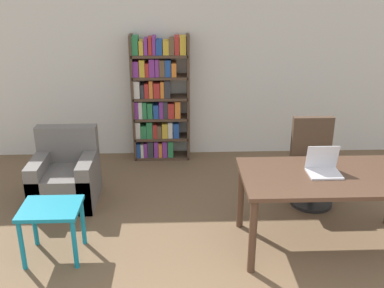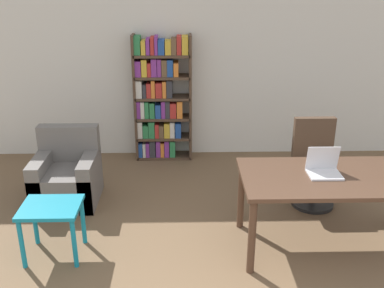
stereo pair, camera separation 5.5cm
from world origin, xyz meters
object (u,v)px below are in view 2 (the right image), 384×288
(side_table_blue, at_px, (51,215))
(bookshelf, at_px, (160,99))
(office_chair, at_px, (314,165))
(laptop, at_px, (324,168))
(armchair, at_px, (67,178))
(desk, at_px, (333,185))

(side_table_blue, relative_size, bookshelf, 0.31)
(office_chair, height_order, bookshelf, bookshelf)
(side_table_blue, height_order, bookshelf, bookshelf)
(laptop, relative_size, armchair, 0.36)
(office_chair, relative_size, bookshelf, 0.57)
(side_table_blue, bearing_deg, desk, 1.64)
(laptop, relative_size, bookshelf, 0.17)
(bookshelf, bearing_deg, laptop, -54.09)
(desk, bearing_deg, side_table_blue, -178.36)
(office_chair, distance_m, bookshelf, 2.32)
(side_table_blue, bearing_deg, armchair, 96.57)
(laptop, xyz_separation_m, armchair, (-2.68, 0.99, -0.55))
(laptop, bearing_deg, armchair, 159.76)
(laptop, distance_m, side_table_blue, 2.59)
(side_table_blue, distance_m, bookshelf, 2.58)
(laptop, relative_size, side_table_blue, 0.56)
(side_table_blue, bearing_deg, office_chair, 19.87)
(side_table_blue, relative_size, armchair, 0.64)
(laptop, bearing_deg, bookshelf, 125.91)
(laptop, xyz_separation_m, side_table_blue, (-2.55, -0.12, -0.40))
(armchair, bearing_deg, office_chair, -2.31)
(desk, xyz_separation_m, armchair, (-2.77, 1.03, -0.40))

